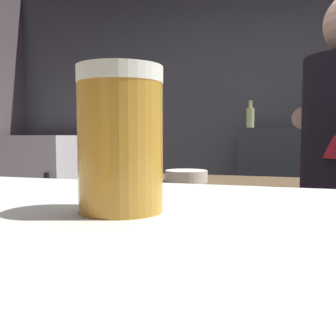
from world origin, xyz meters
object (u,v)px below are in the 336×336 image
Objects in this scene: mixing_bowl at (186,176)px; bottle_soy at (250,117)px; pint_glass_near at (121,140)px; bottle_olive_oil at (317,114)px; mini_fridge at (46,198)px.

bottle_soy reaches higher than mixing_bowl.
bottle_olive_oil reaches higher than pint_glass_near.
bottle_soy is (0.18, 1.38, 0.35)m from mixing_bowl.
pint_glass_near is 2.92m from bottle_olive_oil.
pint_glass_near is 0.57× the size of bottle_soy.
pint_glass_near is 2.90m from bottle_soy.
mixing_bowl is at bearing -36.57° from mini_fridge.
bottle_olive_oil is (0.68, 1.38, 0.36)m from mixing_bowl.
bottle_soy is 0.89× the size of bottle_olive_oil.
bottle_soy is at bearing 4.26° from mini_fridge.
mixing_bowl is at bearing -97.26° from bottle_soy.
bottle_olive_oil is at bearing -0.13° from bottle_soy.
mixing_bowl is 1.58m from bottle_olive_oil.
mini_fridge is 8.70× the size of pint_glass_near.
mini_fridge is 5.57× the size of mixing_bowl.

